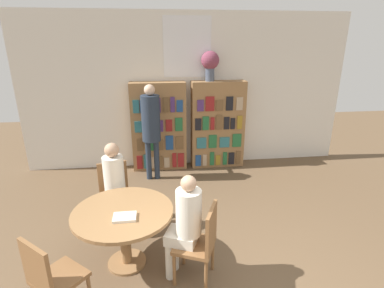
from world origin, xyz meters
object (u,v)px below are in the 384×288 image
Objects in this scene: bookshelf_left at (159,127)px; chair_far_side at (201,240)px; chair_left_side at (115,191)px; librarian_standing at (151,122)px; chair_near_camera at (51,276)px; seated_reader_left at (115,183)px; bookshelf_right at (218,125)px; seated_reader_right at (185,222)px; flower_vase at (210,62)px; reading_table at (124,221)px.

chair_far_side is at bearing -83.40° from bookshelf_left.
librarian_standing is (0.52, 1.39, 0.60)m from chair_left_side.
chair_near_camera is 1.45m from seated_reader_left.
bookshelf_right reaches higher than chair_near_camera.
seated_reader_right is (0.19, -3.04, -0.17)m from bookshelf_left.
flower_vase reaches higher than reading_table.
bookshelf_right is 3.20m from seated_reader_right.
seated_reader_right is (-0.98, -3.04, -0.17)m from bookshelf_right.
bookshelf_right is 1.43m from librarian_standing.
chair_left_side and chair_far_side have the same top height.
chair_far_side is at bearing -90.00° from seated_reader_right.
chair_left_side is at bearing 59.72° from seated_reader_right.
bookshelf_right is 3.22m from reading_table.
librarian_standing is at bearing -120.28° from seated_reader_left.
chair_near_camera is 1.00× the size of chair_far_side.
chair_left_side is at bearing -131.31° from flower_vase.
reading_table is (-1.46, -2.77, -1.50)m from flower_vase.
chair_left_side is at bearing 103.09° from reading_table.
flower_vase reaches higher than seated_reader_left.
chair_near_camera is at bearing 130.67° from seated_reader_right.
reading_table is at bearing 90.00° from chair_left_side.
chair_left_side is 0.71× the size of seated_reader_left.
chair_near_camera is at bearing 63.00° from chair_left_side.
librarian_standing reaches higher than bookshelf_left.
librarian_standing is at bearing -105.85° from bookshelf_left.
reading_table is at bearing 90.00° from chair_near_camera.
chair_left_side is (-0.67, -1.89, -0.37)m from bookshelf_left.
chair_near_camera is 0.71× the size of seated_reader_left.
bookshelf_right is 1.39× the size of seated_reader_left.
bookshelf_left is 1.95× the size of chair_near_camera.
bookshelf_left reaches higher than seated_reader_right.
chair_near_camera is 1.32m from seated_reader_right.
librarian_standing is at bearing -159.18° from bookshelf_right.
bookshelf_left is 1.00× the size of bookshelf_right.
flower_vase is 0.32× the size of librarian_standing.
librarian_standing is at bearing 30.45° from seated_reader_right.
librarian_standing is (-0.34, 2.54, 0.40)m from seated_reader_right.
chair_near_camera is at bearing -107.17° from librarian_standing.
flower_vase reaches higher than chair_far_side.
chair_left_side is (-0.20, 0.87, -0.08)m from reading_table.
chair_far_side is (1.03, -1.22, 0.00)m from chair_left_side.
bookshelf_left is 1.95× the size of chair_far_side.
chair_left_side is 1.45m from seated_reader_right.
bookshelf_right is (1.18, 0.00, 0.00)m from bookshelf_left.
reading_table is at bearing 90.00° from seated_reader_right.
flower_vase reaches higher than bookshelf_left.
flower_vase is at bearing 62.13° from reading_table.
seated_reader_right is at bearing 113.72° from chair_left_side.
chair_left_side is (-1.84, -1.89, -0.37)m from bookshelf_right.
reading_table is 0.90m from chair_far_side.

